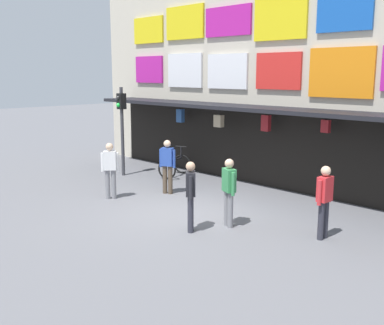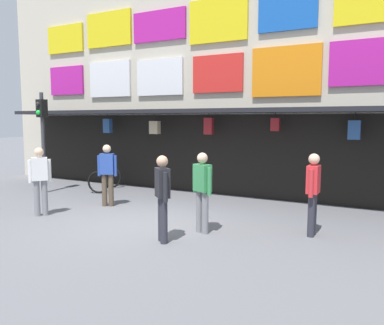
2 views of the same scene
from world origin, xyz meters
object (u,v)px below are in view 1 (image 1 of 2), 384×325
object	(u,v)px
pedestrian_in_green	(167,164)
pedestrian_in_blue	(324,198)
bicycle_parked	(175,166)
pedestrian_in_yellow	(229,189)
pedestrian_in_red	(110,168)
pedestrian_in_purple	(191,192)
traffic_light_near	(122,117)

from	to	relation	value
pedestrian_in_green	pedestrian_in_blue	bearing A→B (deg)	-1.65
bicycle_parked	pedestrian_in_yellow	xyz separation A→B (m)	(5.04, -2.83, 0.55)
pedestrian_in_red	pedestrian_in_purple	distance (m)	3.76
traffic_light_near	pedestrian_in_yellow	distance (m)	6.80
bicycle_parked	pedestrian_in_blue	bearing A→B (deg)	-15.47
pedestrian_in_red	bicycle_parked	bearing A→B (deg)	104.83
pedestrian_in_red	pedestrian_in_purple	xyz separation A→B (m)	(3.74, -0.34, 0.00)
bicycle_parked	pedestrian_in_green	distance (m)	2.51
pedestrian_in_green	bicycle_parked	bearing A→B (deg)	132.31
bicycle_parked	pedestrian_in_red	xyz separation A→B (m)	(0.90, -3.41, 0.55)
pedestrian_in_green	pedestrian_in_purple	distance (m)	3.57
pedestrian_in_purple	pedestrian_in_blue	size ratio (longest dim) A/B	1.00
pedestrian_in_red	pedestrian_in_purple	size ratio (longest dim) A/B	1.00
bicycle_parked	pedestrian_in_green	bearing A→B (deg)	-47.69
pedestrian_in_yellow	traffic_light_near	bearing A→B (deg)	166.14
pedestrian_in_yellow	bicycle_parked	bearing A→B (deg)	150.65
bicycle_parked	pedestrian_in_red	size ratio (longest dim) A/B	0.79
pedestrian_in_red	pedestrian_in_yellow	world-z (taller)	same
bicycle_parked	pedestrian_in_green	world-z (taller)	pedestrian_in_green
bicycle_parked	traffic_light_near	bearing A→B (deg)	-139.95
bicycle_parked	pedestrian_in_purple	xyz separation A→B (m)	(4.65, -3.75, 0.55)
pedestrian_in_blue	pedestrian_in_red	bearing A→B (deg)	-166.87
pedestrian_in_red	pedestrian_in_blue	distance (m)	6.36
pedestrian_in_yellow	pedestrian_in_blue	size ratio (longest dim) A/B	1.00
pedestrian_in_purple	pedestrian_in_blue	bearing A→B (deg)	36.01
pedestrian_in_purple	pedestrian_in_blue	distance (m)	3.03
bicycle_parked	pedestrian_in_yellow	size ratio (longest dim) A/B	0.79
traffic_light_near	pedestrian_in_green	bearing A→B (deg)	-10.52
pedestrian_in_green	pedestrian_in_red	bearing A→B (deg)	-114.85
pedestrian_in_red	pedestrian_in_purple	bearing A→B (deg)	-5.14
pedestrian_in_yellow	pedestrian_in_purple	distance (m)	0.99
pedestrian_in_blue	pedestrian_in_purple	bearing A→B (deg)	-143.99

